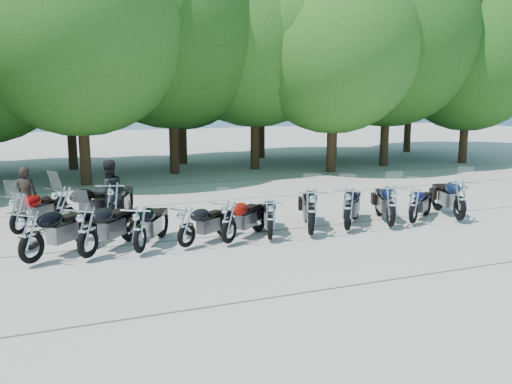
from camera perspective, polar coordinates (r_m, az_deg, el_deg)
name	(u,v)px	position (r m, az deg, el deg)	size (l,w,h in m)	color
ground	(279,247)	(13.22, 2.42, -5.78)	(90.00, 90.00, 0.00)	#A09C91
tree_3	(77,24)	(23.03, -18.28, 16.43)	(8.70, 8.70, 10.67)	#3A2614
tree_4	(171,26)	(25.51, -8.96, 16.87)	(9.13, 9.13, 11.20)	#3A2614
tree_5	(255,32)	(26.82, -0.12, 16.53)	(9.04, 9.04, 11.10)	#3A2614
tree_6	(334,46)	(25.87, 8.19, 14.96)	(8.00, 8.00, 9.82)	#3A2614
tree_7	(389,38)	(28.69, 13.79, 15.47)	(8.79, 8.79, 10.79)	#3A2614
tree_8	(469,58)	(31.07, 21.52, 12.94)	(7.53, 7.53, 9.25)	#3A2614
tree_11	(67,55)	(28.11, -19.29, 13.48)	(7.56, 7.56, 9.28)	#3A2614
tree_12	(181,53)	(28.99, -7.93, 14.28)	(7.88, 7.88, 9.67)	#3A2614
tree_13	(261,51)	(31.49, 0.55, 14.62)	(8.31, 8.31, 10.20)	#3A2614
tree_14	(335,55)	(31.99, 8.35, 14.07)	(8.02, 8.02, 9.84)	#3A2614
tree_15	(412,39)	(36.14, 16.11, 15.25)	(9.67, 9.67, 11.86)	#3A2614
motorcycle_0	(31,235)	(12.53, -22.64, -4.22)	(0.74, 2.44, 1.38)	black
motorcycle_1	(87,231)	(12.51, -17.34, -3.91)	(0.74, 2.44, 1.38)	black
motorcycle_2	(140,228)	(12.62, -12.16, -3.77)	(0.69, 2.27, 1.28)	black
motorcycle_3	(186,226)	(12.93, -7.34, -3.56)	(0.62, 2.05, 1.16)	black
motorcycle_4	(229,221)	(13.14, -2.88, -3.06)	(0.67, 2.21, 1.25)	#830C04
motorcycle_5	(270,219)	(13.48, 1.50, -2.81)	(0.65, 2.13, 1.20)	black
motorcycle_6	(311,211)	(13.92, 5.83, -1.96)	(0.77, 2.53, 1.43)	black
motorcycle_7	(348,208)	(14.56, 9.69, -1.64)	(0.74, 2.42, 1.37)	black
motorcycle_8	(391,205)	(15.19, 14.04, -1.30)	(0.74, 2.42, 1.37)	black
motorcycle_9	(414,205)	(15.78, 16.28, -1.30)	(0.65, 2.12, 1.20)	#0C0F35
motorcycle_10	(460,199)	(16.55, 20.70, -0.68)	(0.75, 2.47, 1.40)	#0C1739
motorcycle_11	(18,213)	(15.25, -23.74, -2.00)	(0.69, 2.26, 1.28)	#860405
motorcycle_12	(63,207)	(15.09, -19.65, -1.55)	(0.77, 2.54, 1.44)	black
motorcycle_13	(113,203)	(15.25, -14.82, -1.14)	(0.78, 2.57, 1.45)	black
rider_0	(26,197)	(16.20, -23.06, -0.48)	(0.63, 0.41, 1.72)	black
rider_1	(109,193)	(15.63, -15.23, -0.11)	(0.91, 0.71, 1.87)	black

